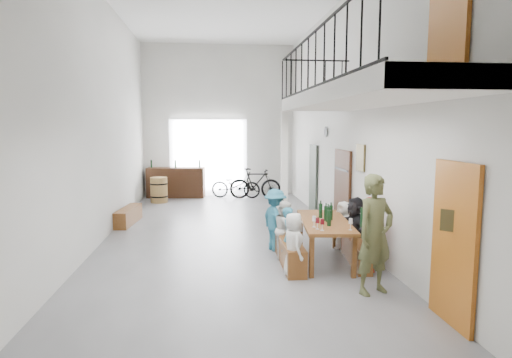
{
  "coord_description": "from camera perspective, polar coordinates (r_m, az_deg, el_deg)",
  "views": [
    {
      "loc": [
        -0.36,
        -9.87,
        2.52
      ],
      "look_at": [
        0.66,
        -0.5,
        1.38
      ],
      "focal_mm": 30.0,
      "sensor_mm": 36.0,
      "label": 1
    }
  ],
  "objects": [
    {
      "name": "balcony",
      "position": [
        7.15,
        13.12,
        10.29
      ],
      "size": [
        1.52,
        5.62,
        4.0
      ],
      "color": "white",
      "rests_on": "ground"
    },
    {
      "name": "guest_right_b",
      "position": [
        8.44,
        13.05,
        -6.38
      ],
      "size": [
        0.54,
        1.16,
        1.21
      ],
      "primitive_type": "imported",
      "rotation": [
        0.0,
        0.0,
        -1.4
      ],
      "color": "black",
      "rests_on": "ground"
    },
    {
      "name": "tasting_table",
      "position": [
        8.15,
        9.16,
        -6.04
      ],
      "size": [
        1.07,
        2.15,
        0.79
      ],
      "rotation": [
        0.0,
        0.0,
        -0.11
      ],
      "color": "brown",
      "rests_on": "ground"
    },
    {
      "name": "side_bench",
      "position": [
        11.73,
        -16.64,
        -4.72
      ],
      "size": [
        0.49,
        1.53,
        0.42
      ],
      "primitive_type": "cube",
      "rotation": [
        0.0,
        0.0,
        -0.11
      ],
      "color": "brown",
      "rests_on": "ground"
    },
    {
      "name": "guest_left_d",
      "position": [
        8.8,
        2.59,
        -5.45
      ],
      "size": [
        0.72,
        0.93,
        1.27
      ],
      "primitive_type": "imported",
      "rotation": [
        0.0,
        0.0,
        1.91
      ],
      "color": "teal",
      "rests_on": "ground"
    },
    {
      "name": "bench_wall",
      "position": [
        8.49,
        12.81,
        -8.96
      ],
      "size": [
        0.46,
        1.96,
        0.45
      ],
      "primitive_type": "cube",
      "rotation": [
        0.0,
        0.0,
        -0.11
      ],
      "color": "brown",
      "rests_on": "ground"
    },
    {
      "name": "floor",
      "position": [
        10.19,
        -4.02,
        -7.42
      ],
      "size": [
        12.0,
        12.0,
        0.0
      ],
      "primitive_type": "plane",
      "color": "#5E5E61",
      "rests_on": "ground"
    },
    {
      "name": "guest_right_a",
      "position": [
        7.81,
        14.87,
        -7.09
      ],
      "size": [
        0.33,
        0.78,
        1.32
      ],
      "primitive_type": "imported",
      "rotation": [
        0.0,
        0.0,
        -1.59
      ],
      "color": "red",
      "rests_on": "ground"
    },
    {
      "name": "host_standing",
      "position": [
        6.74,
        15.6,
        -7.12
      ],
      "size": [
        0.78,
        0.66,
        1.83
      ],
      "primitive_type": "imported",
      "rotation": [
        0.0,
        0.0,
        0.4
      ],
      "color": "#4F532F",
      "rests_on": "ground"
    },
    {
      "name": "oak_barrel",
      "position": [
        14.72,
        -12.81,
        -1.43
      ],
      "size": [
        0.58,
        0.58,
        0.85
      ],
      "color": "olive",
      "rests_on": "ground"
    },
    {
      "name": "bicycle_far",
      "position": [
        15.07,
        -0.11,
        -0.61
      ],
      "size": [
        1.87,
        0.75,
        1.09
      ],
      "primitive_type": "imported",
      "rotation": [
        0.0,
        0.0,
        1.43
      ],
      "color": "black",
      "rests_on": "ground"
    },
    {
      "name": "right_wall_decor",
      "position": [
        8.6,
        14.67,
        1.5
      ],
      "size": [
        0.07,
        8.28,
        5.07
      ],
      "color": "#AA5B17",
      "rests_on": "ground"
    },
    {
      "name": "serving_counter",
      "position": [
        15.69,
        -10.62,
        -0.45
      ],
      "size": [
        2.09,
        0.79,
        1.08
      ],
      "primitive_type": "cube",
      "rotation": [
        0.0,
        0.0,
        -0.11
      ],
      "color": "#3C1E0F",
      "rests_on": "ground"
    },
    {
      "name": "guest_left_b",
      "position": [
        7.82,
        4.49,
        -7.73
      ],
      "size": [
        0.39,
        0.47,
        1.09
      ],
      "primitive_type": "imported",
      "rotation": [
        0.0,
        0.0,
        1.19
      ],
      "color": "teal",
      "rests_on": "ground"
    },
    {
      "name": "counter_bottles",
      "position": [
        15.59,
        -10.69,
        2.0
      ],
      "size": [
        1.78,
        0.28,
        0.28
      ],
      "color": "black",
      "rests_on": "serving_counter"
    },
    {
      "name": "potted_plant",
      "position": [
        11.0,
        8.77,
        -5.19
      ],
      "size": [
        0.49,
        0.45,
        0.45
      ],
      "primitive_type": "imported",
      "rotation": [
        0.0,
        0.0,
        -0.27
      ],
      "color": "#1D451A",
      "rests_on": "ground"
    },
    {
      "name": "guest_left_c",
      "position": [
        8.36,
        3.95,
        -6.71
      ],
      "size": [
        0.53,
        0.62,
        1.11
      ],
      "primitive_type": "imported",
      "rotation": [
        0.0,
        0.0,
        1.34
      ],
      "color": "silver",
      "rests_on": "ground"
    },
    {
      "name": "bicycle_near",
      "position": [
        15.28,
        -2.71,
        -0.83
      ],
      "size": [
        1.85,
        1.0,
        0.92
      ],
      "primitive_type": "imported",
      "rotation": [
        0.0,
        0.0,
        1.34
      ],
      "color": "black",
      "rests_on": "ground"
    },
    {
      "name": "guest_right_c",
      "position": [
        9.02,
        11.55,
        -6.12
      ],
      "size": [
        0.48,
        0.58,
        1.02
      ],
      "primitive_type": "imported",
      "rotation": [
        0.0,
        0.0,
        -1.22
      ],
      "color": "silver",
      "rests_on": "ground"
    },
    {
      "name": "tableware",
      "position": [
        7.83,
        9.4,
        -4.81
      ],
      "size": [
        0.63,
        1.08,
        0.35
      ],
      "color": "black",
      "rests_on": "tasting_table"
    },
    {
      "name": "gateway_portal",
      "position": [
        15.85,
        -6.34,
        2.83
      ],
      "size": [
        2.8,
        0.08,
        2.8
      ],
      "primitive_type": "cube",
      "color": "white",
      "rests_on": "ground"
    },
    {
      "name": "bench_inner",
      "position": [
        8.19,
        4.32,
        -9.3
      ],
      "size": [
        0.38,
        2.06,
        0.47
      ],
      "primitive_type": "cube",
      "rotation": [
        0.0,
        0.0,
        -0.03
      ],
      "color": "brown",
      "rests_on": "ground"
    },
    {
      "name": "room_walls",
      "position": [
        9.93,
        -4.2,
        12.88
      ],
      "size": [
        12.0,
        12.0,
        12.0
      ],
      "color": "silver",
      "rests_on": "ground"
    },
    {
      "name": "guest_left_a",
      "position": [
        7.32,
        5.01,
        -8.74
      ],
      "size": [
        0.4,
        0.57,
        1.1
      ],
      "primitive_type": "imported",
      "rotation": [
        0.0,
        0.0,
        1.67
      ],
      "color": "silver",
      "rests_on": "ground"
    }
  ]
}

